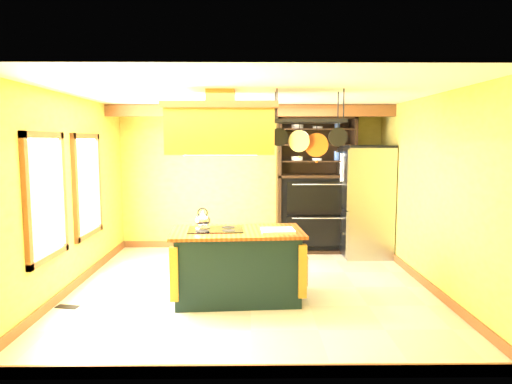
{
  "coord_description": "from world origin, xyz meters",
  "views": [
    {
      "loc": [
        0.0,
        -6.28,
        2.07
      ],
      "look_at": [
        0.07,
        0.3,
        1.33
      ],
      "focal_mm": 32.0,
      "sensor_mm": 36.0,
      "label": 1
    }
  ],
  "objects_px": {
    "range_hood": "(221,127)",
    "refrigerator": "(364,203)",
    "pot_rack": "(308,128)",
    "hutch": "(315,200)",
    "kitchen_island": "(237,264)"
  },
  "relations": [
    {
      "from": "range_hood",
      "to": "refrigerator",
      "type": "bearing_deg",
      "value": 44.39
    },
    {
      "from": "pot_rack",
      "to": "hutch",
      "type": "xyz_separation_m",
      "value": [
        0.47,
        2.71,
        -1.27
      ]
    },
    {
      "from": "pot_rack",
      "to": "refrigerator",
      "type": "xyz_separation_m",
      "value": [
        1.33,
        2.38,
        -1.27
      ]
    },
    {
      "from": "refrigerator",
      "to": "pot_rack",
      "type": "bearing_deg",
      "value": -119.22
    },
    {
      "from": "kitchen_island",
      "to": "hutch",
      "type": "relative_size",
      "value": 0.69
    },
    {
      "from": "kitchen_island",
      "to": "range_hood",
      "type": "xyz_separation_m",
      "value": [
        -0.2,
        -0.0,
        1.77
      ]
    },
    {
      "from": "hutch",
      "to": "refrigerator",
      "type": "bearing_deg",
      "value": -20.76
    },
    {
      "from": "range_hood",
      "to": "pot_rack",
      "type": "relative_size",
      "value": 1.46
    },
    {
      "from": "refrigerator",
      "to": "hutch",
      "type": "height_order",
      "value": "hutch"
    },
    {
      "from": "pot_rack",
      "to": "range_hood",
      "type": "bearing_deg",
      "value": -179.87
    },
    {
      "from": "range_hood",
      "to": "pot_rack",
      "type": "xyz_separation_m",
      "value": [
        1.1,
        0.0,
        -0.02
      ]
    },
    {
      "from": "refrigerator",
      "to": "hutch",
      "type": "bearing_deg",
      "value": 159.24
    },
    {
      "from": "kitchen_island",
      "to": "refrigerator",
      "type": "bearing_deg",
      "value": 42.87
    },
    {
      "from": "kitchen_island",
      "to": "range_hood",
      "type": "relative_size",
      "value": 1.25
    },
    {
      "from": "kitchen_island",
      "to": "refrigerator",
      "type": "relative_size",
      "value": 0.9
    }
  ]
}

